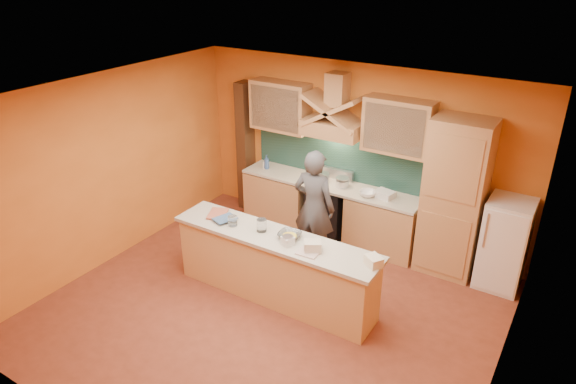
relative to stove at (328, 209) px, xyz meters
The scene contains 36 objects.
floor 2.27m from the stove, 82.23° to the right, with size 5.50×5.00×0.01m, color brown.
ceiling 3.23m from the stove, 82.23° to the right, with size 5.50×5.00×0.01m, color white.
wall_back 1.04m from the stove, 45.00° to the left, with size 5.50×0.02×2.80m, color orange.
wall_front 4.80m from the stove, 86.35° to the right, with size 5.50×0.02×2.80m, color orange.
wall_left 3.43m from the stove, 138.08° to the right, with size 0.02×5.00×2.80m, color orange.
wall_right 3.88m from the stove, 35.80° to the right, with size 0.02×5.00×2.80m, color orange.
base_cabinet_left 0.95m from the stove, behind, with size 1.10×0.60×0.86m, color tan.
base_cabinet_right 0.95m from the stove, ahead, with size 1.10×0.60×0.86m, color tan.
counter_top 0.45m from the stove, behind, with size 3.00×0.62×0.04m, color beige.
stove is the anchor object (origin of this frame).
backsplash 0.85m from the stove, 90.00° to the left, with size 3.00×0.03×0.70m, color #193833.
range_hood 1.37m from the stove, 90.00° to the left, with size 0.92×0.50×0.24m, color tan.
hood_chimney 1.96m from the stove, 90.00° to the left, with size 0.30×0.30×0.50m, color tan.
upper_cabinet_left 1.85m from the stove, behind, with size 1.00×0.35×0.80m, color tan.
upper_cabinet_right 1.85m from the stove, ahead, with size 1.00×0.35×0.80m, color tan.
pantry_column 2.07m from the stove, ahead, with size 0.80×0.60×2.30m, color tan.
fridge 2.71m from the stove, ahead, with size 0.58×0.60×1.30m, color white.
trim_column_left 1.89m from the stove, behind, with size 0.20×0.30×2.30m, color #472816.
island_body 1.91m from the stove, 83.99° to the right, with size 2.80×0.55×0.88m, color #E0B072.
island_top 1.97m from the stove, 83.99° to the right, with size 2.90×0.62×0.05m, color beige.
person 0.93m from the stove, 77.85° to the right, with size 0.64×0.42×1.77m, color #4C4C51.
pot_large 0.55m from the stove, 152.11° to the right, with size 0.26×0.26×0.17m, color #B1B1B8.
pot_small 0.56m from the stove, ahead, with size 0.21×0.21×0.13m, color silver.
soap_bottle_a 1.33m from the stove, behind, with size 0.08×0.08×0.17m, color white.
soap_bottle_b 1.33m from the stove, behind, with size 0.09×0.09×0.24m, color #365695.
bowl_back 0.88m from the stove, ahead, with size 0.26×0.26×0.08m, color white.
dish_rack 1.07m from the stove, ahead, with size 0.28×0.22×0.10m, color silver.
book_lower 2.15m from the stove, 115.66° to the right, with size 0.25×0.34×0.03m, color #AF563E.
book_upper 2.07m from the stove, 110.40° to the right, with size 0.22×0.30×0.02m, color #3C5B85.
jar_large 1.97m from the stove, 90.40° to the right, with size 0.13×0.13×0.17m, color white.
jar_small 2.08m from the stove, 102.39° to the right, with size 0.12×0.12×0.13m, color white.
kitchen_scale 2.12m from the stove, 76.99° to the right, with size 0.13×0.13×0.11m, color silver.
mixing_bowl 1.95m from the stove, 78.06° to the right, with size 0.29×0.29×0.07m, color silver.
cloth 2.24m from the stove, 69.16° to the right, with size 0.26×0.20×0.02m, color beige.
grocery_bag_a 2.19m from the stove, 67.89° to the right, with size 0.21×0.17×0.13m, color beige.
grocery_bag_b 2.49m from the stove, 50.14° to the right, with size 0.20×0.15×0.12m, color #EDE2C3.
Camera 1 is at (3.08, -4.47, 4.27)m, focal length 32.00 mm.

